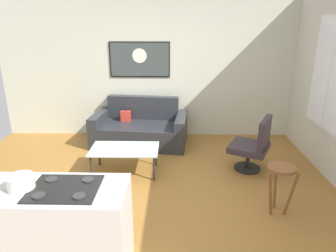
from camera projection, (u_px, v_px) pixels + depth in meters
name	position (u px, v px, depth m)	size (l,w,h in m)	color
ground	(154.00, 196.00, 4.27)	(6.40, 6.40, 0.04)	olive
back_wall	(161.00, 67.00, 6.10)	(6.40, 0.05, 2.80)	beige
couch	(140.00, 129.00, 5.97)	(1.85, 1.07, 0.86)	#292C31
coffee_table	(125.00, 150.00, 4.79)	(1.05, 0.61, 0.41)	silver
armchair	(254.00, 145.00, 4.83)	(0.76, 0.77, 0.89)	black
bar_stool	(281.00, 177.00, 3.73)	(0.39, 0.38, 0.63)	brown
kitchen_counter	(38.00, 231.00, 2.85)	(1.69, 0.61, 0.91)	silver
mixing_bowl	(21.00, 183.00, 2.68)	(0.23, 0.23, 0.13)	silver
wall_painting	(140.00, 60.00, 6.02)	(1.18, 0.03, 0.69)	black
window	(331.00, 75.00, 4.57)	(0.03, 1.18, 1.71)	silver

